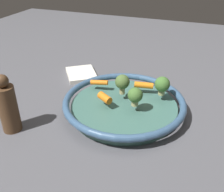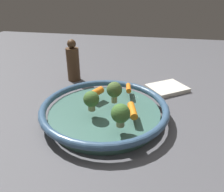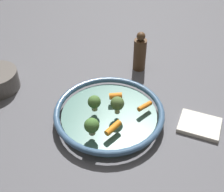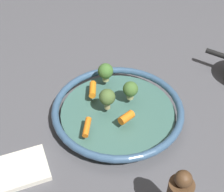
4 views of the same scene
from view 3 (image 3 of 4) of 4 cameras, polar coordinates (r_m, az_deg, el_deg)
ground_plane at (r=1.00m, az=-0.54°, el=-4.53°), size 2.29×2.29×0.00m
serving_bowl at (r=0.98m, az=-0.55°, el=-3.51°), size 0.36×0.36×0.05m
baby_carrot_back at (r=1.00m, az=0.69°, el=-0.00°), size 0.05×0.04×0.02m
baby_carrot_near_rim at (r=0.90m, az=0.21°, el=-6.06°), size 0.06×0.03×0.02m
baby_carrot_left at (r=0.97m, az=6.21°, el=-1.91°), size 0.06×0.02×0.02m
broccoli_floret_small at (r=0.95m, az=-3.38°, el=-1.19°), size 0.04×0.04×0.05m
broccoli_floret_mid at (r=0.93m, az=1.02°, el=-1.47°), size 0.04×0.04×0.06m
broccoli_floret_large at (r=0.87m, az=-3.87°, el=-5.66°), size 0.04×0.04×0.06m
pepper_mill at (r=1.18m, az=5.29°, el=8.14°), size 0.05×0.05×0.16m
dish_towel at (r=1.01m, az=16.24°, el=-5.30°), size 0.16×0.17×0.01m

